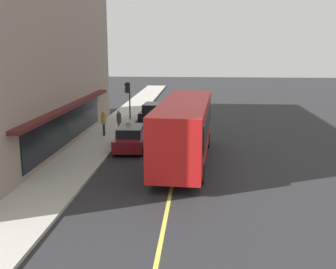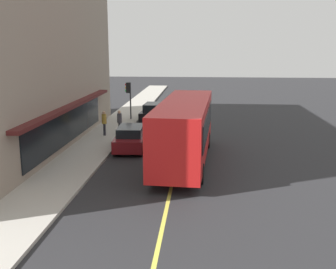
% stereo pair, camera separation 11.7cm
% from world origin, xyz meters
% --- Properties ---
extents(ground, '(120.00, 120.00, 0.00)m').
position_xyz_m(ground, '(0.00, 0.00, 0.00)').
color(ground, '#28282B').
extents(sidewalk, '(80.00, 2.90, 0.15)m').
position_xyz_m(sidewalk, '(0.00, 5.58, 0.07)').
color(sidewalk, '#B2ADA3').
rests_on(sidewalk, ground).
extents(lane_centre_stripe, '(36.00, 0.16, 0.01)m').
position_xyz_m(lane_centre_stripe, '(0.00, 0.00, 0.00)').
color(lane_centre_stripe, '#D8D14C').
rests_on(lane_centre_stripe, ground).
extents(bus, '(11.26, 3.16, 3.50)m').
position_xyz_m(bus, '(-2.54, -0.44, 1.99)').
color(bus, red).
rests_on(bus, ground).
extents(traffic_light, '(0.30, 0.52, 3.20)m').
position_xyz_m(traffic_light, '(9.98, 4.97, 2.53)').
color(traffic_light, '#2D2D33').
rests_on(traffic_light, sidewalk).
extents(car_maroon, '(4.39, 2.03, 1.52)m').
position_xyz_m(car_maroon, '(0.05, 3.08, 0.74)').
color(car_maroon, maroon).
rests_on(car_maroon, ground).
extents(car_black, '(4.38, 2.02, 1.52)m').
position_xyz_m(car_black, '(10.07, 2.83, 0.74)').
color(car_black, black).
rests_on(car_black, ground).
extents(pedestrian_waiting, '(0.34, 0.34, 1.78)m').
position_xyz_m(pedestrian_waiting, '(3.29, 5.57, 1.23)').
color(pedestrian_waiting, black).
rests_on(pedestrian_waiting, sidewalk).
extents(pedestrian_near_storefront, '(0.34, 0.34, 1.75)m').
position_xyz_m(pedestrian_near_storefront, '(3.81, 4.56, 1.21)').
color(pedestrian_near_storefront, black).
rests_on(pedestrian_near_storefront, sidewalk).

